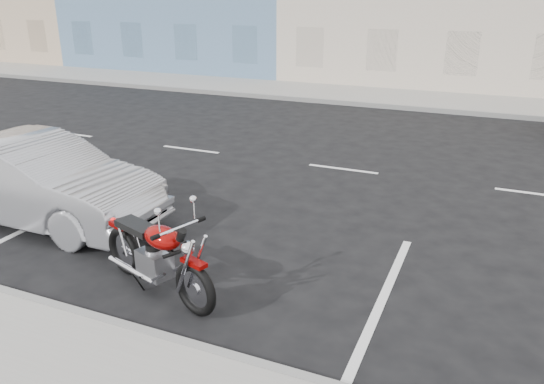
{
  "coord_description": "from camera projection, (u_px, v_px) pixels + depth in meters",
  "views": [
    {
      "loc": [
        1.04,
        -11.08,
        3.75
      ],
      "look_at": [
        -2.05,
        -3.92,
        0.8
      ],
      "focal_mm": 35.0,
      "sensor_mm": 36.0,
      "label": 1
    }
  ],
  "objects": [
    {
      "name": "motorcycle",
      "position": [
        196.0,
        279.0,
        6.39
      ],
      "size": [
        2.15,
        0.99,
        1.12
      ],
      "rotation": [
        0.0,
        0.0,
        -0.33
      ],
      "color": "black",
      "rests_on": "ground"
    },
    {
      "name": "curb_far",
      "position": [
        317.0,
        101.0,
        19.07
      ],
      "size": [
        80.0,
        0.12,
        0.16
      ],
      "primitive_type": "cube",
      "color": "gray",
      "rests_on": "ground"
    },
    {
      "name": "ground",
      "position": [
        434.0,
        181.0,
        11.23
      ],
      "size": [
        120.0,
        120.0,
        0.0
      ],
      "primitive_type": "plane",
      "color": "black",
      "rests_on": "ground"
    },
    {
      "name": "sidewalk_far",
      "position": [
        331.0,
        93.0,
        20.53
      ],
      "size": [
        80.0,
        3.4,
        0.15
      ],
      "primitive_type": "cube",
      "color": "gray",
      "rests_on": "ground"
    },
    {
      "name": "sedan_silver",
      "position": [
        37.0,
        181.0,
        9.03
      ],
      "size": [
        4.5,
        1.59,
        1.48
      ],
      "primitive_type": "imported",
      "rotation": [
        0.0,
        0.0,
        1.56
      ],
      "color": "#A0A2A8",
      "rests_on": "ground"
    }
  ]
}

